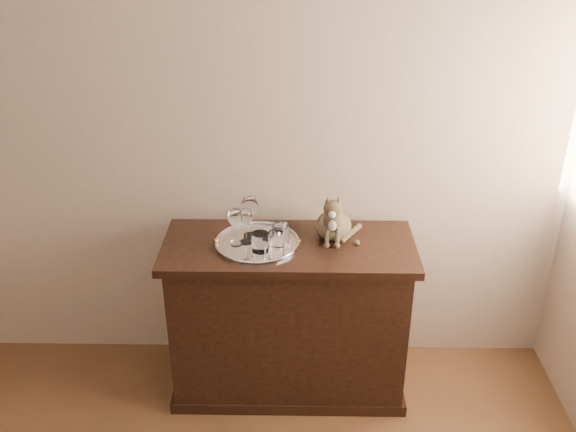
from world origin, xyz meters
name	(u,v)px	position (x,y,z in m)	size (l,w,h in m)	color
wall_back	(165,121)	(0.00, 2.25, 1.35)	(4.00, 0.10, 2.70)	tan
sideboard	(289,318)	(0.60, 1.94, 0.42)	(1.20, 0.50, 0.85)	black
tray	(257,243)	(0.45, 1.94, 0.85)	(0.40, 0.40, 0.01)	silver
wine_glass_b	(250,216)	(0.41, 2.00, 0.96)	(0.08, 0.08, 0.21)	silver
wine_glass_c	(236,226)	(0.35, 1.93, 0.95)	(0.07, 0.07, 0.19)	white
wine_glass_d	(246,225)	(0.40, 1.94, 0.95)	(0.07, 0.07, 0.18)	white
tumbler_a	(276,240)	(0.54, 1.90, 0.90)	(0.07, 0.07, 0.08)	white
tumbler_b	(260,242)	(0.47, 1.86, 0.90)	(0.08, 0.08, 0.09)	silver
tumbler_c	(281,234)	(0.56, 1.94, 0.90)	(0.08, 0.08, 0.09)	white
cat	(334,213)	(0.81, 2.01, 0.98)	(0.26, 0.24, 0.26)	#4E3E2F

